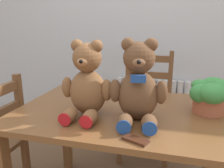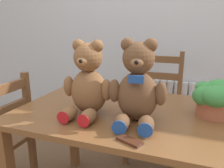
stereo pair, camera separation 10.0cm
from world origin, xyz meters
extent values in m
cube|color=silver|center=(0.00, 1.62, 1.30)|extent=(8.00, 0.04, 2.60)
cylinder|color=white|center=(-0.28, 1.55, 0.32)|extent=(0.06, 0.06, 0.64)
cylinder|color=white|center=(-0.21, 1.55, 0.32)|extent=(0.06, 0.06, 0.64)
cylinder|color=white|center=(-0.13, 1.55, 0.32)|extent=(0.06, 0.06, 0.64)
cylinder|color=white|center=(-0.06, 1.55, 0.32)|extent=(0.06, 0.06, 0.64)
cylinder|color=white|center=(0.01, 1.55, 0.32)|extent=(0.06, 0.06, 0.64)
cylinder|color=white|center=(0.08, 1.55, 0.32)|extent=(0.06, 0.06, 0.64)
cylinder|color=white|center=(0.15, 1.55, 0.32)|extent=(0.06, 0.06, 0.64)
cylinder|color=white|center=(0.23, 1.55, 0.32)|extent=(0.06, 0.06, 0.64)
cylinder|color=white|center=(0.30, 1.55, 0.32)|extent=(0.06, 0.06, 0.64)
cylinder|color=white|center=(0.37, 1.55, 0.32)|extent=(0.06, 0.06, 0.64)
cylinder|color=white|center=(0.44, 1.55, 0.32)|extent=(0.06, 0.06, 0.64)
cube|color=white|center=(0.08, 1.55, 0.02)|extent=(0.79, 0.10, 0.04)
cube|color=brown|center=(0.00, 0.41, 0.71)|extent=(1.22, 0.81, 0.03)
cube|color=brown|center=(-0.56, 0.76, 0.35)|extent=(0.06, 0.06, 0.70)
cube|color=brown|center=(0.56, 0.76, 0.35)|extent=(0.06, 0.06, 0.70)
cube|color=brown|center=(0.06, 1.11, 0.45)|extent=(0.44, 0.40, 0.03)
cube|color=brown|center=(0.26, 0.93, 0.22)|extent=(0.04, 0.04, 0.43)
cube|color=brown|center=(-0.14, 0.93, 0.22)|extent=(0.04, 0.04, 0.43)
cube|color=brown|center=(0.26, 1.29, 0.49)|extent=(0.04, 0.04, 0.98)
cube|color=brown|center=(-0.14, 1.29, 0.49)|extent=(0.04, 0.04, 0.98)
cube|color=brown|center=(0.06, 1.29, 0.90)|extent=(0.36, 0.03, 0.06)
cube|color=brown|center=(0.06, 1.29, 0.75)|extent=(0.36, 0.03, 0.06)
cube|color=brown|center=(-0.73, 0.44, 0.45)|extent=(0.04, 0.04, 0.89)
cube|color=brown|center=(-0.73, 0.26, 0.69)|extent=(0.03, 0.32, 0.06)
ellipsoid|color=brown|center=(-0.18, 0.30, 0.85)|extent=(0.20, 0.17, 0.24)
sphere|color=brown|center=(-0.18, 0.30, 1.04)|extent=(0.15, 0.15, 0.15)
sphere|color=brown|center=(-0.12, 0.30, 1.10)|extent=(0.06, 0.06, 0.06)
sphere|color=brown|center=(-0.23, 0.30, 1.10)|extent=(0.06, 0.06, 0.06)
ellipsoid|color=#B2794C|center=(-0.18, 0.24, 1.02)|extent=(0.06, 0.06, 0.05)
sphere|color=black|center=(-0.17, 0.22, 1.03)|extent=(0.02, 0.02, 0.02)
ellipsoid|color=brown|center=(-0.06, 0.28, 0.88)|extent=(0.06, 0.06, 0.11)
ellipsoid|color=brown|center=(-0.29, 0.28, 0.88)|extent=(0.06, 0.06, 0.11)
ellipsoid|color=brown|center=(-0.12, 0.17, 0.76)|extent=(0.07, 0.12, 0.07)
cylinder|color=red|center=(-0.12, 0.12, 0.76)|extent=(0.06, 0.01, 0.06)
ellipsoid|color=brown|center=(-0.23, 0.17, 0.76)|extent=(0.07, 0.12, 0.07)
cylinder|color=red|center=(-0.23, 0.12, 0.76)|extent=(0.06, 0.01, 0.06)
ellipsoid|color=brown|center=(0.09, 0.30, 0.85)|extent=(0.22, 0.20, 0.25)
sphere|color=brown|center=(0.09, 0.30, 1.05)|extent=(0.16, 0.16, 0.16)
sphere|color=brown|center=(0.15, 0.31, 1.11)|extent=(0.07, 0.07, 0.07)
sphere|color=brown|center=(0.04, 0.29, 1.11)|extent=(0.07, 0.07, 0.07)
ellipsoid|color=#8C5F3F|center=(0.10, 0.24, 1.03)|extent=(0.07, 0.07, 0.05)
sphere|color=black|center=(0.10, 0.21, 1.04)|extent=(0.02, 0.02, 0.02)
ellipsoid|color=brown|center=(0.21, 0.29, 0.88)|extent=(0.07, 0.07, 0.12)
ellipsoid|color=brown|center=(-0.02, 0.27, 0.88)|extent=(0.07, 0.07, 0.12)
ellipsoid|color=brown|center=(0.17, 0.18, 0.76)|extent=(0.09, 0.13, 0.07)
cylinder|color=#1E4793|center=(0.17, 0.12, 0.76)|extent=(0.07, 0.01, 0.07)
ellipsoid|color=brown|center=(0.05, 0.16, 0.76)|extent=(0.09, 0.13, 0.07)
cylinder|color=#1E4793|center=(0.06, 0.10, 0.76)|extent=(0.07, 0.01, 0.07)
cube|color=#1E4793|center=(0.10, 0.22, 0.96)|extent=(0.07, 0.03, 0.03)
cylinder|color=#B25B3D|center=(0.46, 0.48, 0.77)|extent=(0.17, 0.17, 0.09)
cylinder|color=#B25B3D|center=(0.46, 0.48, 0.81)|extent=(0.18, 0.18, 0.02)
ellipsoid|color=#3D8E42|center=(0.52, 0.49, 0.85)|extent=(0.16, 0.13, 0.14)
ellipsoid|color=#3D8E42|center=(0.49, 0.53, 0.88)|extent=(0.13, 0.11, 0.08)
ellipsoid|color=#3D8E42|center=(0.42, 0.52, 0.87)|extent=(0.10, 0.09, 0.07)
ellipsoid|color=#3D8E42|center=(0.41, 0.43, 0.85)|extent=(0.11, 0.09, 0.10)
ellipsoid|color=#3D8E42|center=(0.46, 0.41, 0.86)|extent=(0.14, 0.13, 0.11)
cube|color=#472314|center=(0.12, 0.07, 0.73)|extent=(0.12, 0.09, 0.01)
camera|label=1|loc=(0.23, -0.75, 1.19)|focal=35.00mm
camera|label=2|loc=(0.33, -0.72, 1.19)|focal=35.00mm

